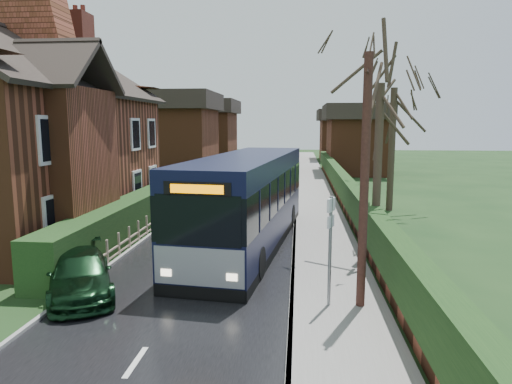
# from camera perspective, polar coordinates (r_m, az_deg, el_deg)

# --- Properties ---
(ground) EXTENTS (140.00, 140.00, 0.00)m
(ground) POSITION_cam_1_polar(r_m,az_deg,el_deg) (15.33, -6.99, -9.50)
(ground) COLOR #26411C
(ground) RESTS_ON ground
(road) EXTENTS (6.00, 100.00, 0.02)m
(road) POSITION_cam_1_polar(r_m,az_deg,el_deg) (24.89, -2.08, -2.39)
(road) COLOR black
(road) RESTS_ON ground
(pavement) EXTENTS (2.50, 100.00, 0.14)m
(pavement) POSITION_cam_1_polar(r_m,az_deg,el_deg) (24.69, 7.75, -2.41)
(pavement) COLOR slate
(pavement) RESTS_ON ground
(kerb_right) EXTENTS (0.12, 100.00, 0.14)m
(kerb_right) POSITION_cam_1_polar(r_m,az_deg,el_deg) (24.67, 4.97, -2.37)
(kerb_right) COLOR gray
(kerb_right) RESTS_ON ground
(kerb_left) EXTENTS (0.12, 100.00, 0.10)m
(kerb_left) POSITION_cam_1_polar(r_m,az_deg,el_deg) (25.45, -8.91, -2.15)
(kerb_left) COLOR gray
(kerb_left) RESTS_ON ground
(front_hedge) EXTENTS (1.20, 16.00, 1.60)m
(front_hedge) POSITION_cam_1_polar(r_m,az_deg,el_deg) (20.87, -14.60, -2.59)
(front_hedge) COLOR black
(front_hedge) RESTS_ON ground
(picket_fence) EXTENTS (0.10, 16.00, 0.90)m
(picket_fence) POSITION_cam_1_polar(r_m,az_deg,el_deg) (20.69, -12.61, -3.60)
(picket_fence) COLOR tan
(picket_fence) RESTS_ON ground
(right_wall_hedge) EXTENTS (0.60, 50.00, 1.80)m
(right_wall_hedge) POSITION_cam_1_polar(r_m,az_deg,el_deg) (24.65, 11.40, -0.28)
(right_wall_hedge) COLOR brown
(right_wall_hedge) RESTS_ON ground
(brick_house) EXTENTS (9.30, 14.60, 10.30)m
(brick_house) POSITION_cam_1_polar(r_m,az_deg,el_deg) (22.44, -26.92, 6.72)
(brick_house) COLOR brown
(brick_house) RESTS_ON ground
(bus) EXTENTS (3.97, 11.84, 3.53)m
(bus) POSITION_cam_1_polar(r_m,az_deg,el_deg) (17.59, -1.09, -1.22)
(bus) COLOR black
(bus) RESTS_ON ground
(car_silver) EXTENTS (1.87, 4.19, 1.40)m
(car_silver) POSITION_cam_1_polar(r_m,az_deg,el_deg) (24.22, -9.02, -1.14)
(car_silver) COLOR silver
(car_silver) RESTS_ON ground
(car_green) EXTENTS (3.33, 4.35, 1.17)m
(car_green) POSITION_cam_1_polar(r_m,az_deg,el_deg) (13.79, -21.18, -9.54)
(car_green) COLOR black
(car_green) RESTS_ON ground
(car_distant) EXTENTS (2.87, 4.73, 1.47)m
(car_distant) POSITION_cam_1_polar(r_m,az_deg,el_deg) (53.95, 3.38, 4.29)
(car_distant) COLOR #101D32
(car_distant) RESTS_ON ground
(bus_stop_sign) EXTENTS (0.23, 0.43, 2.96)m
(bus_stop_sign) POSITION_cam_1_polar(r_m,az_deg,el_deg) (11.60, 9.27, -5.46)
(bus_stop_sign) COLOR slate
(bus_stop_sign) RESTS_ON ground
(telegraph_pole) EXTENTS (0.32, 0.81, 6.41)m
(telegraph_pole) POSITION_cam_1_polar(r_m,az_deg,el_deg) (11.49, 13.39, 0.86)
(telegraph_pole) COLOR #311B16
(telegraph_pole) RESTS_ON ground
(tree_right_near) EXTENTS (4.06, 4.06, 8.76)m
(tree_right_near) POSITION_cam_1_polar(r_m,az_deg,el_deg) (16.92, 15.41, 14.40)
(tree_right_near) COLOR #35291F
(tree_right_near) RESTS_ON ground
(tree_right_far) EXTENTS (4.90, 4.90, 9.46)m
(tree_right_far) POSITION_cam_1_polar(r_m,az_deg,el_deg) (25.89, 16.96, 13.36)
(tree_right_far) COLOR #32271D
(tree_right_far) RESTS_ON ground
(tree_house_side) EXTENTS (4.46, 4.46, 10.13)m
(tree_house_side) POSITION_cam_1_polar(r_m,az_deg,el_deg) (36.15, -21.68, 12.47)
(tree_house_side) COLOR #3E2E24
(tree_house_side) RESTS_ON ground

